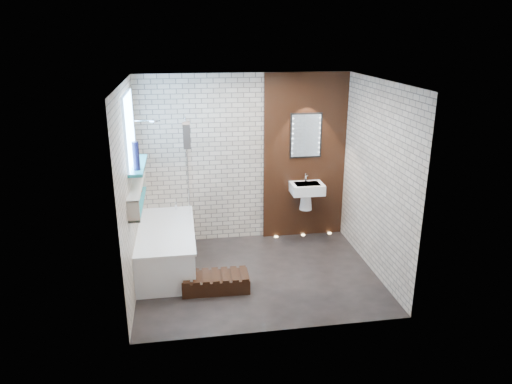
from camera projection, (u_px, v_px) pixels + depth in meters
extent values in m
plane|color=black|center=(258.00, 275.00, 6.56)|extent=(3.20, 3.20, 0.00)
cube|color=gray|center=(244.00, 159.00, 7.36)|extent=(3.20, 0.04, 2.60)
cube|color=gray|center=(278.00, 223.00, 4.93)|extent=(3.20, 0.04, 2.60)
cube|color=gray|center=(130.00, 191.00, 5.90)|extent=(0.04, 2.60, 2.60)
cube|color=gray|center=(376.00, 179.00, 6.38)|extent=(0.04, 2.60, 2.60)
plane|color=white|center=(258.00, 81.00, 5.72)|extent=(3.20, 3.20, 0.00)
cube|color=black|center=(305.00, 157.00, 7.47)|extent=(1.30, 0.06, 2.60)
cube|color=#7FADE0|center=(129.00, 129.00, 6.01)|extent=(0.03, 1.00, 0.90)
cube|color=teal|center=(138.00, 165.00, 6.17)|extent=(0.18, 1.00, 0.04)
cube|color=teal|center=(138.00, 203.00, 6.12)|extent=(0.14, 1.30, 0.03)
cube|color=#B2A899|center=(137.00, 186.00, 6.05)|extent=(0.14, 1.30, 0.03)
cube|color=#B2A899|center=(133.00, 212.00, 5.49)|extent=(0.14, 0.03, 0.26)
cube|color=#B2A899|center=(141.00, 180.00, 6.68)|extent=(0.14, 0.03, 0.26)
cube|color=white|center=(167.00, 249.00, 6.71)|extent=(0.75, 1.70, 0.55)
cube|color=white|center=(165.00, 230.00, 6.62)|extent=(0.79, 1.74, 0.03)
cylinder|color=silver|center=(176.00, 206.00, 7.30)|extent=(0.04, 0.04, 0.12)
cube|color=white|center=(188.00, 170.00, 6.85)|extent=(0.01, 0.78, 1.40)
cube|color=#2A2522|center=(187.00, 135.00, 6.40)|extent=(0.10, 0.25, 0.33)
cylinder|color=silver|center=(154.00, 120.00, 6.61)|extent=(0.18, 0.18, 0.02)
cube|color=white|center=(307.00, 189.00, 7.42)|extent=(0.50, 0.36, 0.16)
cone|color=white|center=(306.00, 201.00, 7.54)|extent=(0.20, 0.20, 0.28)
cylinder|color=silver|center=(306.00, 177.00, 7.47)|extent=(0.03, 0.03, 0.14)
cube|color=black|center=(306.00, 136.00, 7.33)|extent=(0.50, 0.02, 0.70)
cube|color=silver|center=(306.00, 136.00, 7.32)|extent=(0.45, 0.01, 0.65)
cube|color=black|center=(216.00, 283.00, 6.16)|extent=(0.87, 0.40, 0.19)
cylinder|color=maroon|center=(140.00, 187.00, 6.47)|extent=(0.05, 0.05, 0.13)
cylinder|color=#9F4A18|center=(136.00, 206.00, 5.83)|extent=(0.04, 0.04, 0.09)
cylinder|color=maroon|center=(135.00, 211.00, 5.62)|extent=(0.06, 0.06, 0.13)
cylinder|color=black|center=(136.00, 156.00, 5.84)|extent=(0.08, 0.08, 0.35)
cylinder|color=#FFD899|center=(276.00, 237.00, 7.76)|extent=(0.06, 0.06, 0.01)
cylinder|color=#FFD899|center=(303.00, 235.00, 7.82)|extent=(0.06, 0.06, 0.01)
cylinder|color=#FFD899|center=(330.00, 233.00, 7.89)|extent=(0.06, 0.06, 0.01)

